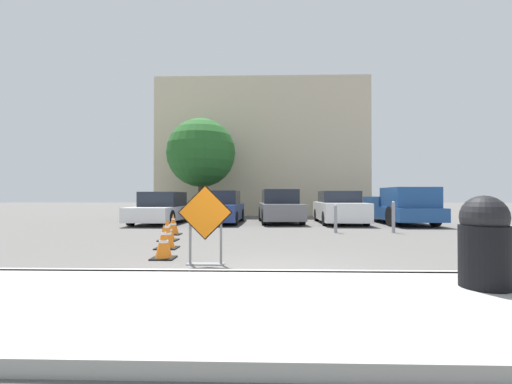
{
  "coord_description": "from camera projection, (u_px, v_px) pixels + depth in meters",
  "views": [
    {
      "loc": [
        0.06,
        -5.2,
        1.28
      ],
      "look_at": [
        -0.37,
        10.16,
        1.44
      ],
      "focal_mm": 24.0,
      "sensor_mm": 36.0,
      "label": 1
    }
  ],
  "objects": [
    {
      "name": "bollard_second",
      "position": [
        393.0,
        216.0,
        11.73
      ],
      "size": [
        0.12,
        0.12,
        1.09
      ],
      "color": "gray",
      "rests_on": "ground_plane"
    },
    {
      "name": "road_closed_sign",
      "position": [
        205.0,
        220.0,
        6.31
      ],
      "size": [
        1.02,
        0.2,
        1.48
      ],
      "color": "black",
      "rests_on": "ground_plane"
    },
    {
      "name": "bollard_nearest",
      "position": [
        336.0,
        218.0,
        11.79
      ],
      "size": [
        0.12,
        0.12,
        0.97
      ],
      "color": "gray",
      "rests_on": "ground_plane"
    },
    {
      "name": "traffic_cone_fourth",
      "position": [
        173.0,
        224.0,
        11.2
      ],
      "size": [
        0.49,
        0.49,
        0.69
      ],
      "color": "black",
      "rests_on": "ground_plane"
    },
    {
      "name": "sidewalk_strip",
      "position": [
        260.0,
        305.0,
        3.76
      ],
      "size": [
        25.33,
        2.85,
        0.14
      ],
      "color": "#999993",
      "rests_on": "ground_plane"
    },
    {
      "name": "traffic_cone_nearest",
      "position": [
        164.0,
        242.0,
        6.92
      ],
      "size": [
        0.46,
        0.46,
        0.7
      ],
      "color": "black",
      "rests_on": "ground_plane"
    },
    {
      "name": "traffic_cone_second",
      "position": [
        167.0,
        234.0,
        8.26
      ],
      "size": [
        0.52,
        0.52,
        0.71
      ],
      "color": "black",
      "rests_on": "ground_plane"
    },
    {
      "name": "traffic_cone_third",
      "position": [
        168.0,
        231.0,
        9.72
      ],
      "size": [
        0.52,
        0.52,
        0.58
      ],
      "color": "black",
      "rests_on": "ground_plane"
    },
    {
      "name": "ground_plane",
      "position": [
        264.0,
        224.0,
        15.18
      ],
      "size": [
        96.0,
        96.0,
        0.0
      ],
      "primitive_type": "plane",
      "color": "#565451"
    },
    {
      "name": "trash_bin",
      "position": [
        484.0,
        241.0,
        4.24
      ],
      "size": [
        0.58,
        0.58,
        1.14
      ],
      "color": "black",
      "rests_on": "sidewalk_strip"
    },
    {
      "name": "building_facade_backdrop",
      "position": [
        262.0,
        151.0,
        24.16
      ],
      "size": [
        13.82,
        5.0,
        8.93
      ],
      "color": "beige",
      "rests_on": "ground_plane"
    },
    {
      "name": "parked_car_fourth",
      "position": [
        339.0,
        208.0,
        15.83
      ],
      "size": [
        2.0,
        4.45,
        1.49
      ],
      "rotation": [
        0.0,
        0.0,
        3.12
      ],
      "color": "white",
      "rests_on": "ground_plane"
    },
    {
      "name": "parked_car_third",
      "position": [
        280.0,
        207.0,
        16.12
      ],
      "size": [
        2.09,
        4.23,
        1.58
      ],
      "rotation": [
        0.0,
        0.0,
        3.21
      ],
      "color": "slate",
      "rests_on": "ground_plane"
    },
    {
      "name": "pickup_truck",
      "position": [
        401.0,
        207.0,
        15.45
      ],
      "size": [
        2.05,
        5.28,
        1.63
      ],
      "rotation": [
        0.0,
        0.0,
        3.14
      ],
      "color": "navy",
      "rests_on": "ground_plane"
    },
    {
      "name": "parked_car_nearest",
      "position": [
        163.0,
        209.0,
        15.86
      ],
      "size": [
        2.06,
        4.74,
        1.45
      ],
      "rotation": [
        0.0,
        0.0,
        3.1
      ],
      "color": "white",
      "rests_on": "ground_plane"
    },
    {
      "name": "curb_lip",
      "position": [
        262.0,
        275.0,
        5.19
      ],
      "size": [
        25.33,
        0.2,
        0.14
      ],
      "color": "#999993",
      "rests_on": "ground_plane"
    },
    {
      "name": "parked_car_second",
      "position": [
        222.0,
        208.0,
        15.95
      ],
      "size": [
        1.9,
        4.09,
        1.51
      ],
      "rotation": [
        0.0,
        0.0,
        3.11
      ],
      "color": "navy",
      "rests_on": "ground_plane"
    },
    {
      "name": "street_tree_behind_lot",
      "position": [
        201.0,
        153.0,
        19.23
      ],
      "size": [
        3.85,
        3.85,
        5.62
      ],
      "color": "#513823",
      "rests_on": "ground_plane"
    }
  ]
}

